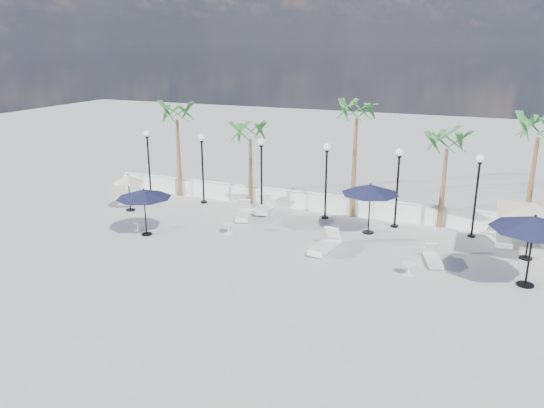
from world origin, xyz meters
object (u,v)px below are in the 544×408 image
at_px(lounger_6, 503,237).
at_px(lounger_0, 130,197).
at_px(parasol_cream_small, 128,179).
at_px(lounger_7, 499,237).
at_px(lounger_4, 325,245).
at_px(lounger_5, 433,259).
at_px(lounger_1, 262,208).
at_px(parasol_navy_mid, 370,189).
at_px(parasol_navy_left, 144,194).
at_px(lounger_2, 263,208).
at_px(parasol_cream_sq_a, 534,203).
at_px(lounger_3, 243,214).
at_px(parasol_navy_right, 534,223).

bearing_deg(lounger_6, lounger_0, -178.24).
bearing_deg(parasol_cream_small, lounger_7, 7.67).
bearing_deg(lounger_4, lounger_5, 13.01).
relative_size(lounger_1, parasol_navy_mid, 0.66).
xyz_separation_m(lounger_5, parasol_cream_small, (-15.62, 1.16, 1.50)).
relative_size(lounger_6, parasol_navy_left, 0.85).
relative_size(lounger_2, parasol_cream_sq_a, 0.39).
bearing_deg(parasol_navy_mid, lounger_1, 169.94).
xyz_separation_m(lounger_4, lounger_5, (4.41, 0.39, -0.06)).
height_order(lounger_1, lounger_4, lounger_4).
xyz_separation_m(lounger_3, parasol_cream_sq_a, (13.00, -0.30, 2.14)).
relative_size(lounger_3, lounger_4, 0.94).
xyz_separation_m(lounger_3, lounger_4, (5.12, -2.65, 0.02)).
height_order(lounger_4, lounger_6, lounger_6).
xyz_separation_m(lounger_1, parasol_cream_small, (-6.56, -2.43, 1.49)).
xyz_separation_m(lounger_0, lounger_5, (16.60, -2.44, -0.07)).
bearing_deg(lounger_7, parasol_navy_mid, 166.19).
relative_size(lounger_6, parasol_cream_sq_a, 0.41).
relative_size(parasol_cream_sq_a, parasol_cream_small, 2.64).
height_order(lounger_5, parasol_navy_right, parasol_navy_right).
xyz_separation_m(lounger_0, parasol_cream_small, (0.98, -1.28, 1.43)).
bearing_deg(lounger_7, lounger_3, 162.11).
distance_m(lounger_1, parasol_navy_mid, 6.24).
height_order(parasol_navy_left, parasol_cream_small, parasol_navy_left).
bearing_deg(lounger_4, parasol_cream_sq_a, 24.50).
relative_size(lounger_6, lounger_7, 1.17).
xyz_separation_m(lounger_0, lounger_2, (7.60, 1.16, -0.03)).
relative_size(lounger_3, parasol_navy_right, 0.67).
bearing_deg(lounger_6, lounger_4, -152.05).
relative_size(lounger_4, parasol_cream_sq_a, 0.41).
relative_size(lounger_1, parasol_navy_right, 0.58).
height_order(lounger_1, lounger_3, lounger_3).
distance_m(lounger_3, parasol_cream_small, 6.37).
height_order(lounger_4, lounger_5, lounger_4).
bearing_deg(lounger_0, lounger_3, -20.19).
xyz_separation_m(parasol_navy_left, parasol_navy_mid, (9.42, 4.18, 0.14)).
bearing_deg(lounger_4, lounger_0, 174.82).
bearing_deg(lounger_5, parasol_navy_left, 170.44).
distance_m(lounger_7, parasol_navy_mid, 6.03).
height_order(lounger_1, parasol_cream_sq_a, parasol_cream_sq_a).
bearing_deg(lounger_3, parasol_navy_left, -147.67).
relative_size(lounger_1, lounger_6, 0.82).
relative_size(lounger_1, parasol_navy_left, 0.70).
height_order(lounger_0, parasol_navy_mid, parasol_navy_mid).
relative_size(parasol_navy_left, parasol_cream_sq_a, 0.48).
bearing_deg(lounger_7, parasol_cream_small, 163.43).
height_order(lounger_1, parasol_cream_small, parasol_cream_small).
distance_m(lounger_3, lounger_5, 9.79).
distance_m(lounger_1, parasol_cream_sq_a, 12.83).
distance_m(lounger_1, parasol_navy_left, 6.56).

